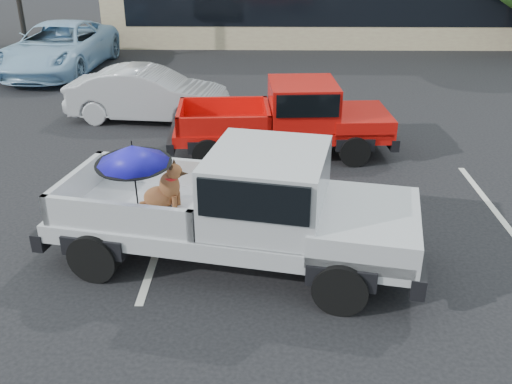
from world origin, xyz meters
TOP-DOWN VIEW (x-y plane):
  - ground at (0.00, 0.00)m, footprint 90.00×90.00m
  - stripe_left at (-3.00, 2.00)m, footprint 0.12×5.00m
  - stripe_right at (3.00, 2.00)m, footprint 0.12×5.00m
  - silver_pickup at (-1.46, 0.63)m, footprint 5.97×3.06m
  - red_pickup at (-0.57, 5.35)m, footprint 5.11×2.11m
  - silver_sedan at (-4.36, 7.76)m, footprint 4.34×1.89m
  - blue_suv at (-8.51, 13.18)m, footprint 3.13×6.16m

SIDE VIEW (x-z plane):
  - ground at x=0.00m, z-range 0.00..0.00m
  - stripe_left at x=-3.00m, z-range 0.00..0.01m
  - stripe_right at x=3.00m, z-range 0.00..0.01m
  - silver_sedan at x=-4.36m, z-range 0.00..1.39m
  - blue_suv at x=-8.51m, z-range 0.00..1.67m
  - red_pickup at x=-0.57m, z-range 0.08..1.73m
  - silver_pickup at x=-1.46m, z-range 0.02..2.08m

